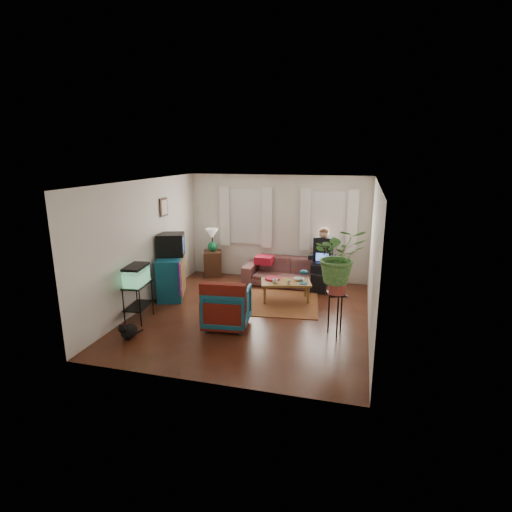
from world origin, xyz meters
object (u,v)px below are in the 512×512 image
(armchair, at_px, (227,305))
(coffee_table, at_px, (286,291))
(side_table, at_px, (213,263))
(dresser, at_px, (171,276))
(aquarium_stand, at_px, (138,302))
(sofa, at_px, (289,267))
(plant_stand, at_px, (336,314))

(armchair, bearing_deg, coffee_table, -123.50)
(side_table, xyz_separation_m, dresser, (-0.34, -1.69, 0.13))
(coffee_table, bearing_deg, side_table, 134.15)
(coffee_table, bearing_deg, aquarium_stand, -160.17)
(sofa, distance_m, aquarium_stand, 3.72)
(sofa, height_order, plant_stand, sofa)
(armchair, bearing_deg, plant_stand, 178.26)
(aquarium_stand, distance_m, coffee_table, 3.06)
(sofa, xyz_separation_m, dresser, (-2.38, -1.48, 0.03))
(dresser, bearing_deg, coffee_table, -10.89)
(sofa, bearing_deg, dresser, -145.22)
(dresser, relative_size, aquarium_stand, 1.42)
(side_table, height_order, aquarium_stand, aquarium_stand)
(dresser, distance_m, plant_stand, 3.81)
(dresser, bearing_deg, sofa, 12.56)
(aquarium_stand, bearing_deg, dresser, 82.82)
(armchair, bearing_deg, aquarium_stand, -0.35)
(armchair, distance_m, plant_stand, 1.96)
(side_table, distance_m, aquarium_stand, 3.07)
(dresser, distance_m, aquarium_stand, 1.36)
(side_table, relative_size, coffee_table, 0.62)
(sofa, height_order, dresser, dresser)
(dresser, height_order, armchair, dresser)
(side_table, xyz_separation_m, coffee_table, (2.17, -1.32, -0.11))
(side_table, bearing_deg, dresser, -101.37)
(aquarium_stand, relative_size, coffee_table, 0.68)
(side_table, height_order, coffee_table, side_table)
(dresser, distance_m, armchair, 2.08)
(dresser, xyz_separation_m, aquarium_stand, (-0.01, -1.36, -0.10))
(dresser, height_order, aquarium_stand, dresser)
(sofa, relative_size, coffee_table, 2.07)
(sofa, distance_m, dresser, 2.81)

